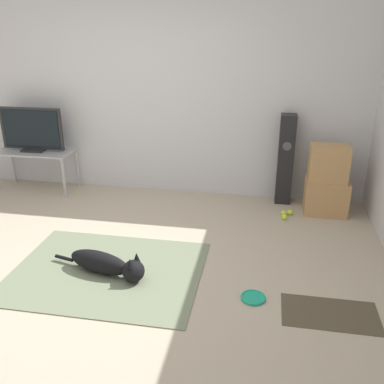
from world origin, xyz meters
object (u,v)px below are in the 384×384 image
dog (108,264)px  tennis_ball_by_boxes (284,213)px  cardboard_box_lower (326,197)px  frisbee (253,297)px  floor_speaker (286,160)px  tennis_ball_near_speaker (290,212)px  tv (32,130)px  tennis_ball_loose_on_carpet (284,217)px  tv_stand (35,156)px  cardboard_box_upper (329,163)px

dog → tennis_ball_by_boxes: size_ratio=14.19×
tennis_ball_by_boxes → cardboard_box_lower: bearing=21.0°
frisbee → dog: bearing=174.6°
floor_speaker → frisbee: bearing=-97.2°
dog → frisbee: dog is taller
dog → cardboard_box_lower: (2.05, 1.75, 0.09)m
tennis_ball_by_boxes → tennis_ball_near_speaker: (0.07, 0.03, 0.00)m
tv → tennis_ball_loose_on_carpet: tv is taller
frisbee → tv: (-2.97, 1.97, 0.80)m
tennis_ball_by_boxes → frisbee: bearing=-99.4°
cardboard_box_lower → tennis_ball_near_speaker: size_ratio=7.40×
tv → tv_stand: bearing=-90.0°
cardboard_box_lower → cardboard_box_upper: size_ratio=1.14×
frisbee → floor_speaker: size_ratio=0.19×
tv → tennis_ball_by_boxes: tv is taller
dog → tennis_ball_near_speaker: (1.65, 1.60, -0.08)m
tennis_ball_by_boxes → tennis_ball_near_speaker: 0.08m
frisbee → tv: 3.65m
tennis_ball_near_speaker → tennis_ball_loose_on_carpet: same height
tennis_ball_by_boxes → tennis_ball_near_speaker: same height
frisbee → tennis_ball_by_boxes: bearing=80.6°
tv_stand → tennis_ball_by_boxes: 3.29m
tennis_ball_near_speaker → cardboard_box_upper: bearing=21.1°
dog → cardboard_box_lower: cardboard_box_lower is taller
frisbee → tennis_ball_loose_on_carpet: 1.60m
tennis_ball_near_speaker → tennis_ball_loose_on_carpet: size_ratio=1.00×
cardboard_box_upper → tennis_ball_loose_on_carpet: bearing=-147.3°
cardboard_box_upper → tv_stand: (-3.71, 0.10, -0.14)m
frisbee → tennis_ball_loose_on_carpet: size_ratio=3.13×
tennis_ball_loose_on_carpet → tennis_ball_near_speaker: bearing=64.2°
dog → tennis_ball_by_boxes: dog is taller
floor_speaker → tv: size_ratio=1.32×
tv_stand → tennis_ball_near_speaker: tv_stand is taller
cardboard_box_lower → floor_speaker: bearing=153.5°
frisbee → cardboard_box_upper: (0.74, 1.87, 0.60)m
dog → frisbee: 1.30m
cardboard_box_upper → floor_speaker: 0.53m
frisbee → floor_speaker: 2.20m
cardboard_box_lower → tv: 3.77m
tennis_ball_near_speaker → tv_stand: bearing=175.7°
floor_speaker → tennis_ball_loose_on_carpet: bearing=-88.2°
frisbee → floor_speaker: floor_speaker is taller
tv → tennis_ball_by_boxes: bearing=-5.0°
tv → tennis_ball_near_speaker: bearing=-4.4°
tv → tennis_ball_near_speaker: (3.32, -0.25, -0.78)m
cardboard_box_lower → tv_stand: (-3.72, 0.10, 0.27)m
tennis_ball_loose_on_carpet → floor_speaker: bearing=91.8°
tennis_ball_by_boxes → tv_stand: bearing=175.0°
cardboard_box_upper → tv: tv is taller
cardboard_box_lower → floor_speaker: size_ratio=0.44×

